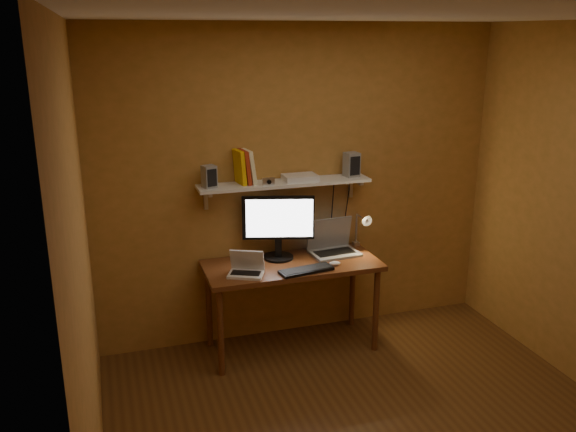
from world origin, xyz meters
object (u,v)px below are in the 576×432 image
object	(u,v)px
monitor	(278,224)
netbook	(246,268)
speaker_left	(209,177)
shelf_camera	(268,181)
desk	(292,273)
speaker_right	(352,165)
mouse	(335,263)
router	(300,177)
laptop	(332,244)
keyboard	(306,270)
wall_shelf	(285,183)
desk_lamp	(362,226)

from	to	relation	value
monitor	netbook	world-z (taller)	monitor
monitor	speaker_left	xyz separation A→B (m)	(-0.54, 0.04, 0.42)
netbook	shelf_camera	xyz separation A→B (m)	(0.25, 0.24, 0.60)
desk	speaker_right	size ratio (longest dim) A/B	7.06
desk	mouse	bearing A→B (deg)	-25.56
speaker_right	speaker_left	bearing A→B (deg)	174.25
desk	monitor	bearing A→B (deg)	117.04
speaker_left	shelf_camera	bearing A→B (deg)	-23.45
mouse	router	distance (m)	0.74
laptop	speaker_right	xyz separation A→B (m)	(0.18, 0.07, 0.65)
desk	speaker_left	distance (m)	1.02
keyboard	speaker_right	xyz separation A→B (m)	(0.53, 0.41, 0.71)
laptop	mouse	bearing A→B (deg)	-111.75
wall_shelf	router	size ratio (longest dim) A/B	5.19
monitor	laptop	world-z (taller)	monitor
wall_shelf	speaker_right	size ratio (longest dim) A/B	7.06
desk_lamp	speaker_left	world-z (taller)	speaker_left
speaker_right	keyboard	bearing A→B (deg)	-149.31
monitor	router	bearing A→B (deg)	33.45
wall_shelf	laptop	bearing A→B (deg)	-8.74
speaker_left	keyboard	bearing A→B (deg)	-46.44
desk_lamp	speaker_right	xyz separation A→B (m)	(-0.08, 0.08, 0.52)
keyboard	speaker_left	world-z (taller)	speaker_left
desk	speaker_right	xyz separation A→B (m)	(0.58, 0.20, 0.81)
monitor	desk_lamp	xyz separation A→B (m)	(0.73, -0.01, -0.08)
speaker_left	speaker_right	distance (m)	1.19
shelf_camera	desk	bearing A→B (deg)	-38.39
monitor	speaker_right	xyz separation A→B (m)	(0.65, 0.07, 0.43)
monitor	desk_lamp	size ratio (longest dim) A/B	1.51
netbook	laptop	bearing A→B (deg)	42.92
laptop	netbook	bearing A→B (deg)	-167.01
speaker_right	shelf_camera	bearing A→B (deg)	179.47
speaker_left	router	world-z (taller)	speaker_left
shelf_camera	mouse	bearing A→B (deg)	-30.23
wall_shelf	mouse	distance (m)	0.75
desk_lamp	laptop	bearing A→B (deg)	178.47
desk	router	distance (m)	0.77
desk	speaker_right	distance (m)	1.02
wall_shelf	router	distance (m)	0.14
laptop	speaker_right	size ratio (longest dim) A/B	2.06
desk_lamp	router	world-z (taller)	router
keyboard	speaker_right	bearing A→B (deg)	29.04
mouse	desk_lamp	xyz separation A→B (m)	(0.35, 0.27, 0.19)
desk	mouse	distance (m)	0.36
wall_shelf	netbook	bearing A→B (deg)	-142.10
speaker_left	wall_shelf	bearing A→B (deg)	-14.83
monitor	mouse	distance (m)	0.55
netbook	speaker_left	distance (m)	0.75
desk_lamp	shelf_camera	world-z (taller)	shelf_camera
netbook	shelf_camera	size ratio (longest dim) A/B	3.28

